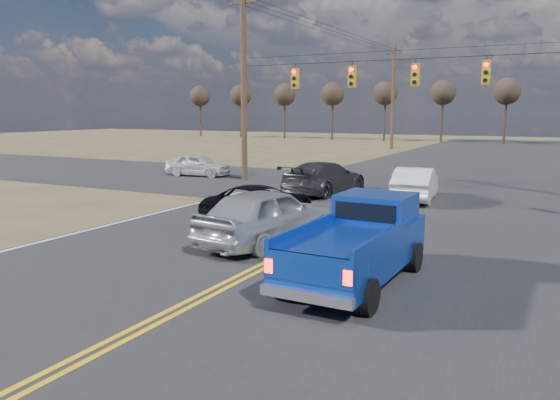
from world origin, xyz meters
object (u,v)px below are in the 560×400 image
at_px(silver_suv, 267,215).
at_px(dgrey_car_queue, 324,178).
at_px(pickup_truck, 358,243).
at_px(white_car_queue, 415,184).
at_px(black_suv, 260,202).
at_px(cross_car_west, 198,165).

xyz_separation_m(silver_suv, dgrey_car_queue, (-2.23, 9.41, -0.07)).
bearing_deg(pickup_truck, white_car_queue, 99.09).
xyz_separation_m(pickup_truck, black_suv, (-5.36, 5.16, -0.28)).
bearing_deg(silver_suv, white_car_queue, -92.21).
relative_size(pickup_truck, silver_suv, 1.03).
relative_size(pickup_truck, black_suv, 1.12).
distance_m(pickup_truck, white_car_queue, 11.73).
bearing_deg(cross_car_west, white_car_queue, -109.52).
distance_m(black_suv, cross_car_west, 13.24).
bearing_deg(dgrey_car_queue, pickup_truck, 123.08).
bearing_deg(pickup_truck, dgrey_car_queue, 117.38).
bearing_deg(white_car_queue, cross_car_west, -18.94).
distance_m(silver_suv, white_car_queue, 9.59).
xyz_separation_m(white_car_queue, dgrey_car_queue, (-4.10, 0.00, 0.03)).
xyz_separation_m(pickup_truck, silver_suv, (-3.47, 2.21, -0.07)).
xyz_separation_m(black_suv, cross_car_west, (-9.38, 9.34, 0.03)).
xyz_separation_m(silver_suv, white_car_queue, (1.87, 9.41, -0.10)).
relative_size(silver_suv, black_suv, 1.09).
bearing_deg(white_car_queue, black_suv, 53.19).
bearing_deg(dgrey_car_queue, black_suv, 99.96).
height_order(black_suv, white_car_queue, white_car_queue).
height_order(pickup_truck, white_car_queue, pickup_truck).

